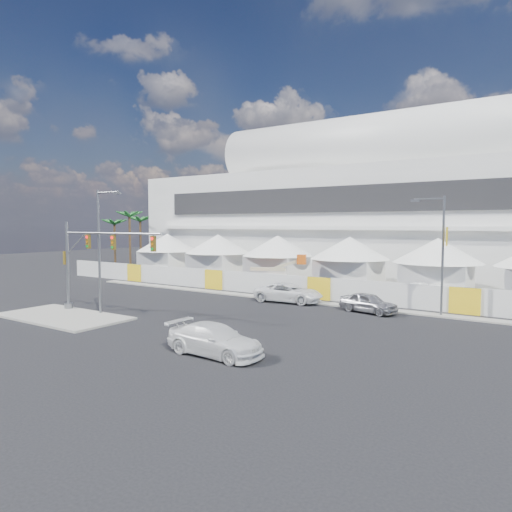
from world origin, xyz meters
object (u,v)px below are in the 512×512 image
Objects in this scene: sedan_silver at (368,303)px; traffic_mast at (86,260)px; pickup_curb at (289,293)px; pickup_near at (215,340)px; streetlight_curb at (440,247)px; boom_lift at (262,279)px; streetlight_median at (101,243)px; lot_car_a at (423,291)px.

sedan_silver is 0.43× the size of traffic_mast.
pickup_curb is 1.08× the size of pickup_near.
sedan_silver is 0.76× the size of pickup_curb.
streetlight_curb reaches higher than pickup_curb.
pickup_near reaches higher than sedan_silver.
traffic_mast is 19.46m from boom_lift.
pickup_near is 0.60× the size of streetlight_median.
streetlight_median is at bearing -116.74° from boom_lift.
sedan_silver is 6.61m from streetlight_curb.
streetlight_curb is (22.43, 13.50, 1.08)m from traffic_mast.
pickup_curb reaches higher than sedan_silver.
pickup_curb is 16.68m from traffic_mast.
streetlight_curb is (12.14, 0.76, 4.28)m from pickup_curb.
boom_lift is at bearing 42.03° from pickup_curb.
streetlight_median is 19.30m from boom_lift.
streetlight_median is 24.79m from streetlight_curb.
streetlight_median is at bearing -147.56° from streetlight_curb.
pickup_near is 1.26× the size of lot_car_a.
boom_lift is (-11.34, 22.22, 0.17)m from pickup_near.
boom_lift is (-6.65, 6.13, 0.14)m from pickup_curb.
sedan_silver is 0.49× the size of streetlight_median.
streetlight_median is (-18.07, -20.81, 4.65)m from lot_car_a.
pickup_near is 0.62× the size of streetlight_curb.
pickup_near is at bearing -169.05° from pickup_curb.
streetlight_curb reaches higher than pickup_near.
boom_lift is (2.13, 18.67, -4.40)m from streetlight_median.
sedan_silver is at bearing -8.16° from pickup_near.
traffic_mast is (-17.68, -11.97, 3.25)m from sedan_silver.
pickup_near is 0.75× the size of boom_lift.
pickup_curb is at bearing -176.43° from streetlight_curb.
traffic_mast is 1.19× the size of streetlight_curb.
lot_car_a is at bearing 47.02° from traffic_mast.
traffic_mast is at bearing -121.14° from boom_lift.
streetlight_curb reaches higher than sedan_silver.
streetlight_median is (-8.78, -12.54, 4.54)m from pickup_curb.
streetlight_curb is (7.46, 16.85, 4.30)m from pickup_near.
lot_car_a is 16.08m from boom_lift.
pickup_curb is at bearing 18.09° from pickup_near.
boom_lift is at bearing 164.04° from streetlight_curb.
streetlight_curb reaches higher than lot_car_a.
sedan_silver is 15.65m from boom_lift.
streetlight_median reaches higher than pickup_curb.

